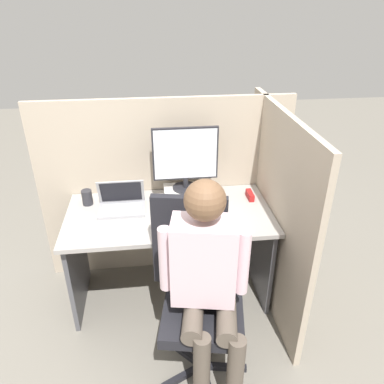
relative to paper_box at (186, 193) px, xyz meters
name	(u,v)px	position (x,y,z in m)	size (l,w,h in m)	color
ground_plane	(176,328)	(-0.14, -0.55, -0.78)	(12.00, 12.00, 0.00)	slate
cubicle_panel_back	(166,189)	(-0.14, 0.18, -0.06)	(1.93, 0.05, 1.45)	tan
cubicle_panel_right	(275,213)	(0.60, -0.27, -0.06)	(0.04, 1.35, 1.45)	tan
desk	(170,235)	(-0.14, -0.20, -0.23)	(1.43, 0.71, 0.74)	#9E9993
paper_box	(186,193)	(0.00, 0.00, 0.00)	(0.32, 0.20, 0.08)	white
monitor	(185,157)	(0.00, 0.00, 0.29)	(0.46, 0.19, 0.47)	#232328
laptop	(122,204)	(-0.46, -0.11, 0.00)	(0.32, 0.21, 0.22)	#99999E
mouse	(158,223)	(-0.22, -0.34, -0.02)	(0.07, 0.04, 0.03)	gray
stapler	(250,195)	(0.47, -0.06, -0.02)	(0.04, 0.12, 0.05)	#A31919
carrot_toy	(178,226)	(-0.09, -0.40, -0.02)	(0.05, 0.14, 0.05)	orange
office_chair	(197,288)	(-0.02, -0.78, -0.21)	(0.55, 0.60, 1.10)	black
person	(207,278)	(0.01, -0.94, 0.00)	(0.47, 0.45, 1.32)	brown
pen_cup	(87,197)	(-0.71, -0.01, 0.02)	(0.07, 0.07, 0.11)	#28282D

